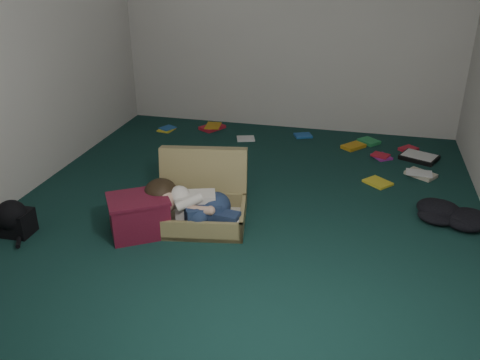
% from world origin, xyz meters
% --- Properties ---
extents(floor, '(4.50, 4.50, 0.00)m').
position_xyz_m(floor, '(0.00, 0.00, 0.00)').
color(floor, '#11332E').
rests_on(floor, ground).
extents(wall_back, '(4.50, 0.00, 4.50)m').
position_xyz_m(wall_back, '(0.00, 2.25, 1.30)').
color(wall_back, silver).
rests_on(wall_back, ground).
extents(wall_front, '(4.50, 0.00, 4.50)m').
position_xyz_m(wall_front, '(0.00, -2.25, 1.30)').
color(wall_front, silver).
rests_on(wall_front, ground).
extents(wall_left, '(0.00, 4.50, 4.50)m').
position_xyz_m(wall_left, '(-2.00, 0.00, 1.30)').
color(wall_left, silver).
rests_on(wall_left, ground).
extents(suitcase, '(0.85, 0.84, 0.54)m').
position_xyz_m(suitcase, '(-0.32, -0.19, 0.16)').
color(suitcase, '#938451').
rests_on(suitcase, floor).
extents(person, '(0.82, 0.40, 0.34)m').
position_xyz_m(person, '(-0.34, -0.39, 0.21)').
color(person, silver).
rests_on(person, suitcase).
extents(maroon_bin, '(0.58, 0.55, 0.31)m').
position_xyz_m(maroon_bin, '(-0.70, -0.57, 0.16)').
color(maroon_bin, maroon).
rests_on(maroon_bin, floor).
extents(backpack, '(0.37, 0.30, 0.22)m').
position_xyz_m(backpack, '(-1.67, -0.81, 0.11)').
color(backpack, black).
rests_on(backpack, floor).
extents(clothing_pile, '(0.51, 0.45, 0.14)m').
position_xyz_m(clothing_pile, '(1.70, 0.21, 0.07)').
color(clothing_pile, black).
rests_on(clothing_pile, floor).
extents(paper_tray, '(0.44, 0.39, 0.05)m').
position_xyz_m(paper_tray, '(1.54, 1.54, 0.02)').
color(paper_tray, black).
rests_on(paper_tray, floor).
extents(book_scatter, '(3.14, 1.41, 0.02)m').
position_xyz_m(book_scatter, '(0.47, 1.61, 0.01)').
color(book_scatter, yellow).
rests_on(book_scatter, floor).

